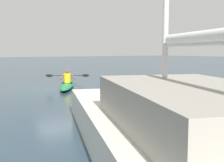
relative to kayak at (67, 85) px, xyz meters
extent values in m
plane|color=#283D4C|center=(0.29, -0.54, -0.16)|extent=(160.00, 160.00, 0.00)
ellipsoid|color=#19723F|center=(0.00, 0.00, 0.00)|extent=(2.68, 4.29, 0.31)
torus|color=black|center=(0.01, 0.02, 0.13)|extent=(0.84, 0.84, 0.04)
cylinder|color=black|center=(-0.62, -1.19, 0.14)|extent=(0.18, 0.18, 0.02)
cylinder|color=yellow|center=(-0.03, -0.05, 0.41)|extent=(0.39, 0.39, 0.52)
sphere|color=brown|center=(-0.03, -0.05, 0.78)|extent=(0.21, 0.21, 0.21)
cylinder|color=black|center=(-0.12, -0.23, 0.54)|extent=(1.86, 0.99, 0.03)
ellipsoid|color=black|center=(0.81, -0.71, 0.54)|extent=(0.37, 0.22, 0.17)
ellipsoid|color=black|center=(-1.04, 0.25, 0.54)|extent=(0.37, 0.22, 0.17)
cylinder|color=brown|center=(0.20, -0.26, 0.48)|extent=(0.32, 0.14, 0.34)
cylinder|color=brown|center=(-0.32, 0.02, 0.48)|extent=(0.23, 0.28, 0.34)
cube|color=silver|center=(2.43, 11.38, 0.24)|extent=(6.24, 10.36, 0.80)
cone|color=silver|center=(0.74, 6.39, 0.24)|extent=(1.01, 1.10, 0.76)
cube|color=gray|center=(2.59, 11.85, 1.01)|extent=(3.73, 4.89, 0.74)
camera|label=1|loc=(6.28, 15.24, 1.97)|focal=46.21mm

